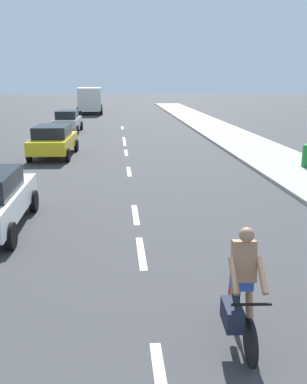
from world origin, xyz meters
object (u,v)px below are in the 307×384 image
object	(u,v)px
parked_car_yellow	(53,140)
cyclist	(241,292)
parked_car_silver	(68,121)
delivery_truck	(90,100)

from	to	relation	value
parked_car_yellow	cyclist	bearing A→B (deg)	-69.78
parked_car_silver	delivery_truck	world-z (taller)	delivery_truck
cyclist	parked_car_silver	distance (m)	25.70
parked_car_yellow	parked_car_silver	size ratio (longest dim) A/B	1.12
parked_car_silver	parked_car_yellow	bearing A→B (deg)	-86.15
cyclist	parked_car_silver	xyz separation A→B (m)	(-5.23, 25.16, 0.00)
parked_car_yellow	parked_car_silver	distance (m)	9.58
cyclist	parked_car_yellow	bearing A→B (deg)	-68.94
cyclist	delivery_truck	xyz separation A→B (m)	(-4.54, 41.03, 0.67)
parked_car_silver	delivery_truck	size ratio (longest dim) A/B	0.62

